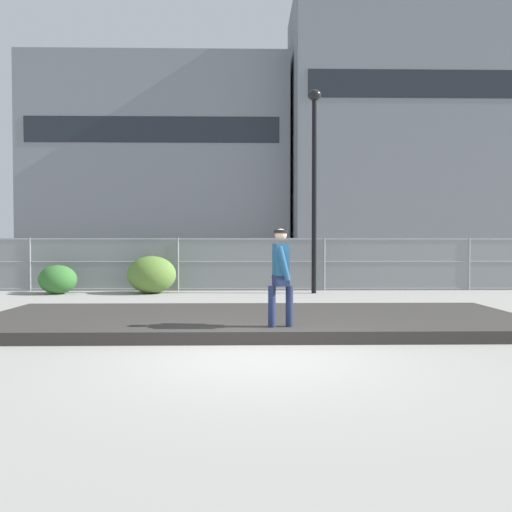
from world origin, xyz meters
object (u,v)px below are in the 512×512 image
(street_lamp, at_px, (314,167))
(shrub_center, at_px, (152,275))
(skateboard, at_px, (281,336))
(parked_car_near, at_px, (118,263))
(parked_car_mid, at_px, (244,264))
(shrub_left, at_px, (58,280))
(skater, at_px, (281,274))

(street_lamp, relative_size, shrub_center, 4.18)
(skateboard, xyz_separation_m, parked_car_near, (-5.96, 11.69, 0.78))
(skateboard, bearing_deg, shrub_center, 115.97)
(parked_car_mid, distance_m, shrub_left, 7.24)
(skateboard, distance_m, street_lamp, 8.86)
(parked_car_near, xyz_separation_m, parked_car_mid, (5.26, -0.24, 0.00))
(skater, distance_m, shrub_center, 8.60)
(shrub_left, xyz_separation_m, shrub_center, (3.05, 0.15, 0.15))
(skateboard, bearing_deg, parked_car_near, 117.00)
(skater, bearing_deg, skateboard, 180.00)
(skater, relative_size, shrub_center, 1.14)
(skater, distance_m, parked_car_mid, 11.48)
(skater, bearing_deg, shrub_center, 115.97)
(skateboard, height_order, parked_car_mid, parked_car_mid)
(shrub_left, height_order, shrub_center, shrub_center)
(shrub_center, bearing_deg, street_lamp, -0.57)
(parked_car_mid, relative_size, shrub_center, 2.81)
(skater, relative_size, parked_car_mid, 0.41)
(shrub_center, bearing_deg, shrub_left, -177.24)
(parked_car_near, relative_size, shrub_left, 3.63)
(skater, xyz_separation_m, shrub_left, (-6.81, 7.57, -0.65))
(shrub_left, distance_m, shrub_center, 3.05)
(parked_car_mid, bearing_deg, shrub_center, -129.34)
(skateboard, height_order, skater, skater)
(parked_car_near, bearing_deg, skater, -63.00)
(skater, relative_size, shrub_left, 1.49)
(skater, distance_m, parked_car_near, 13.13)
(skater, bearing_deg, street_lamp, 77.94)
(skateboard, bearing_deg, parked_car_mid, 93.50)
(shrub_center, bearing_deg, skateboard, -64.03)
(street_lamp, distance_m, shrub_left, 9.23)
(parked_car_near, bearing_deg, parked_car_mid, -2.64)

